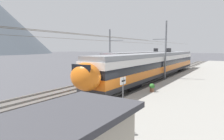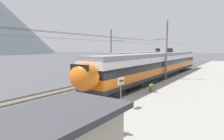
{
  "view_description": "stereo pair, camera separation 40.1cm",
  "coord_description": "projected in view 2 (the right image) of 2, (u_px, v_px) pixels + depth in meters",
  "views": [
    {
      "loc": [
        -12.51,
        -8.75,
        4.48
      ],
      "look_at": [
        5.32,
        2.83,
        2.09
      ],
      "focal_mm": 30.63,
      "sensor_mm": 36.0,
      "label": 1
    },
    {
      "loc": [
        -12.29,
        -9.08,
        4.48
      ],
      "look_at": [
        5.32,
        2.83,
        2.09
      ],
      "focal_mm": 30.63,
      "sensor_mm": 36.0,
      "label": 2
    }
  ],
  "objects": [
    {
      "name": "handbag_beside_passenger",
      "position": [
        113.0,
        125.0,
        9.92
      ],
      "size": [
        0.32,
        0.18,
        0.42
      ],
      "color": "maroon",
      "rests_on": "platform_slab"
    },
    {
      "name": "train_near_platform",
      "position": [
        158.0,
        64.0,
        28.36
      ],
      "size": [
        33.91,
        3.03,
        4.27
      ],
      "color": "#2D2D30",
      "rests_on": "track_near"
    },
    {
      "name": "ground_plane",
      "position": [
        104.0,
        103.0,
        15.67
      ],
      "size": [
        400.0,
        400.0,
        0.0
      ],
      "primitive_type": "plane",
      "color": "#4C4C51"
    },
    {
      "name": "passenger_walking",
      "position": [
        110.0,
        114.0,
        9.2
      ],
      "size": [
        0.53,
        0.22,
        1.69
      ],
      "color": "#383842",
      "rests_on": "platform_slab"
    },
    {
      "name": "catenary_mast_mid",
      "position": [
        166.0,
        50.0,
        25.92
      ],
      "size": [
        44.06,
        2.03,
        8.2
      ],
      "color": "slate",
      "rests_on": "ground"
    },
    {
      "name": "catenary_mast_far_side",
      "position": [
        112.0,
        52.0,
        30.86
      ],
      "size": [
        44.06,
        2.63,
        7.55
      ],
      "color": "slate",
      "rests_on": "ground"
    },
    {
      "name": "potted_plant_platform_edge",
      "position": [
        152.0,
        87.0,
        18.12
      ],
      "size": [
        0.51,
        0.51,
        0.79
      ],
      "color": "brown",
      "rests_on": "platform_slab"
    },
    {
      "name": "platform_slab",
      "position": [
        171.0,
        114.0,
        12.61
      ],
      "size": [
        120.0,
        8.89,
        0.39
      ],
      "primitive_type": "cube",
      "color": "gray",
      "rests_on": "ground"
    },
    {
      "name": "train_far_track",
      "position": [
        149.0,
        60.0,
        37.97
      ],
      "size": [
        30.6,
        3.03,
        4.27
      ],
      "color": "#2D2D30",
      "rests_on": "track_far"
    },
    {
      "name": "track_near",
      "position": [
        94.0,
        101.0,
        16.27
      ],
      "size": [
        120.0,
        3.0,
        0.28
      ],
      "color": "#5B5651",
      "rests_on": "ground"
    },
    {
      "name": "track_far",
      "position": [
        55.0,
        93.0,
        19.09
      ],
      "size": [
        120.0,
        3.0,
        0.28
      ],
      "color": "#5B5651",
      "rests_on": "ground"
    },
    {
      "name": "handbag_near_sign",
      "position": [
        117.0,
        107.0,
        12.94
      ],
      "size": [
        0.32,
        0.18,
        0.37
      ],
      "color": "maroon",
      "rests_on": "platform_slab"
    },
    {
      "name": "platform_sign",
      "position": [
        121.0,
        85.0,
        13.27
      ],
      "size": [
        0.7,
        0.08,
        2.11
      ],
      "color": "#59595B",
      "rests_on": "platform_slab"
    }
  ]
}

